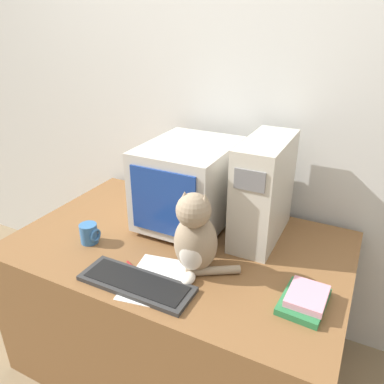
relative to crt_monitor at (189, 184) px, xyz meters
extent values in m
cube|color=silver|center=(0.04, 0.35, 0.34)|extent=(7.00, 0.05, 2.50)
cube|color=brown|center=(0.04, -0.18, -0.56)|extent=(1.48, 0.94, 0.70)
cube|color=#BCB7AD|center=(0.00, 0.00, -0.20)|extent=(0.27, 0.28, 0.02)
cube|color=#BCB7AD|center=(0.00, 0.00, 0.01)|extent=(0.39, 0.47, 0.38)
cube|color=navy|center=(0.00, -0.24, 0.01)|extent=(0.31, 0.01, 0.29)
cube|color=beige|center=(0.35, 0.04, 0.02)|extent=(0.18, 0.42, 0.46)
cube|color=slate|center=(0.35, -0.17, 0.15)|extent=(0.12, 0.01, 0.08)
cube|color=#2D2D2D|center=(0.05, -0.52, -0.20)|extent=(0.45, 0.16, 0.02)
cube|color=black|center=(0.05, -0.52, -0.19)|extent=(0.41, 0.12, 0.00)
ellipsoid|color=gray|center=(0.20, -0.32, -0.09)|extent=(0.20, 0.19, 0.24)
ellipsoid|color=beige|center=(0.21, -0.38, -0.10)|extent=(0.10, 0.06, 0.13)
sphere|color=gray|center=(0.20, -0.35, 0.07)|extent=(0.15, 0.15, 0.13)
cone|color=gray|center=(0.17, -0.35, 0.12)|extent=(0.04, 0.04, 0.04)
cone|color=gray|center=(0.24, -0.34, 0.12)|extent=(0.04, 0.04, 0.04)
ellipsoid|color=beige|center=(0.21, -0.41, -0.19)|extent=(0.06, 0.08, 0.04)
cylinder|color=gray|center=(0.28, -0.33, -0.19)|extent=(0.20, 0.14, 0.03)
cube|color=#28703D|center=(0.63, -0.34, -0.20)|extent=(0.16, 0.22, 0.03)
cube|color=pink|center=(0.64, -0.33, -0.17)|extent=(0.14, 0.16, 0.03)
cylinder|color=maroon|center=(-0.01, -0.45, -0.20)|extent=(0.14, 0.07, 0.01)
cube|color=white|center=(0.09, -0.46, -0.21)|extent=(0.26, 0.33, 0.00)
cylinder|color=#33669E|center=(-0.32, -0.36, -0.16)|extent=(0.08, 0.08, 0.09)
torus|color=#33669E|center=(-0.28, -0.36, -0.16)|extent=(0.01, 0.06, 0.06)
camera|label=1|loc=(0.74, -1.44, 0.71)|focal=35.00mm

